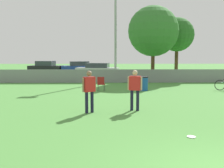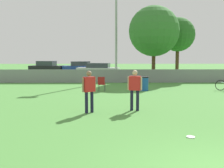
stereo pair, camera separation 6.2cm
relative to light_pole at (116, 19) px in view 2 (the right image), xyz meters
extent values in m
cube|color=gray|center=(1.68, -1.96, -4.88)|extent=(23.77, 0.03, 1.10)
cylinder|color=#9E9EA3|center=(0.00, 0.00, -0.95)|extent=(0.20, 0.20, 8.96)
cylinder|color=#4C331E|center=(3.27, -0.45, -4.08)|extent=(0.32, 0.32, 2.70)
sphere|color=#33702D|center=(3.27, -0.45, -1.09)|extent=(4.39, 4.39, 4.39)
cylinder|color=#4C331E|center=(5.77, 1.20, -3.94)|extent=(0.32, 0.32, 2.98)
sphere|color=#286023|center=(5.77, 1.20, -1.26)|extent=(3.16, 3.16, 3.16)
cylinder|color=#191933|center=(-1.61, -13.85, -4.99)|extent=(0.13, 0.13, 0.87)
cylinder|color=#191933|center=(-1.40, -13.71, -4.99)|extent=(0.13, 0.13, 0.87)
cube|color=red|center=(-1.51, -13.78, -4.25)|extent=(0.51, 0.44, 0.60)
sphere|color=#8C664C|center=(-1.51, -13.78, -3.82)|extent=(0.22, 0.22, 0.22)
cylinder|color=#8C664C|center=(-1.73, -13.93, -4.27)|extent=(0.08, 0.08, 0.57)
cylinder|color=#8C664C|center=(-1.28, -13.63, -4.27)|extent=(0.08, 0.08, 0.57)
cylinder|color=#191933|center=(0.27, -13.32, -4.99)|extent=(0.13, 0.13, 0.87)
cylinder|color=#191933|center=(0.51, -13.40, -4.99)|extent=(0.13, 0.13, 0.87)
cube|color=red|center=(0.39, -13.36, -4.25)|extent=(0.50, 0.34, 0.60)
sphere|color=#D8AD8C|center=(0.39, -13.36, -3.82)|extent=(0.22, 0.22, 0.22)
cylinder|color=#D8AD8C|center=(0.13, -13.28, -4.27)|extent=(0.08, 0.08, 0.57)
cylinder|color=#D8AD8C|center=(0.65, -13.44, -4.27)|extent=(0.08, 0.08, 0.57)
cylinder|color=white|center=(1.64, -17.20, -5.41)|extent=(0.25, 0.25, 0.03)
torus|color=white|center=(1.64, -17.20, -5.41)|extent=(0.26, 0.26, 0.03)
cylinder|color=#333338|center=(-0.92, -6.92, -5.22)|extent=(0.02, 0.02, 0.42)
cylinder|color=#333338|center=(-1.31, -6.87, -5.22)|extent=(0.02, 0.02, 0.42)
cylinder|color=#333338|center=(-0.97, -7.32, -5.22)|extent=(0.02, 0.02, 0.42)
cylinder|color=#333338|center=(-1.36, -7.27, -5.22)|extent=(0.02, 0.02, 0.42)
cube|color=maroon|center=(-1.14, -7.10, -4.99)|extent=(0.50, 0.50, 0.03)
cube|color=maroon|center=(-1.16, -7.31, -4.74)|extent=(0.44, 0.08, 0.48)
torus|color=black|center=(6.64, -6.95, -5.08)|extent=(0.69, 0.16, 0.69)
cylinder|color=#194C99|center=(1.58, -6.98, -5.00)|extent=(0.61, 0.61, 0.85)
cylinder|color=black|center=(1.58, -6.98, -4.53)|extent=(0.64, 0.64, 0.08)
cylinder|color=black|center=(-6.82, 9.59, -5.12)|extent=(0.64, 0.30, 0.62)
cylinder|color=black|center=(-7.10, 8.14, -5.12)|extent=(0.64, 0.30, 0.62)
cylinder|color=black|center=(-9.24, 10.06, -5.12)|extent=(0.64, 0.30, 0.62)
cylinder|color=black|center=(-9.52, 8.61, -5.12)|extent=(0.64, 0.30, 0.62)
cube|color=black|center=(-8.17, 9.10, -4.87)|extent=(4.23, 2.43, 0.76)
cube|color=#2D333D|center=(-8.17, 9.10, -4.21)|extent=(2.31, 1.86, 0.57)
cylinder|color=black|center=(-2.93, 10.62, -5.10)|extent=(0.66, 0.29, 0.64)
cylinder|color=black|center=(-2.65, 9.02, -5.10)|extent=(0.66, 0.29, 0.64)
cylinder|color=black|center=(-5.65, 10.14, -5.10)|extent=(0.66, 0.29, 0.64)
cylinder|color=black|center=(-5.36, 8.54, -5.10)|extent=(0.66, 0.29, 0.64)
cube|color=navy|center=(-4.15, 9.58, -4.87)|extent=(4.71, 2.60, 0.71)
cube|color=#2D333D|center=(-4.15, 9.58, -4.25)|extent=(2.56, 2.00, 0.53)
cylinder|color=black|center=(-0.24, 5.65, -5.10)|extent=(0.67, 0.30, 0.65)
cylinder|color=black|center=(-0.52, 4.24, -5.10)|extent=(0.67, 0.30, 0.65)
cylinder|color=black|center=(-3.00, 6.19, -5.10)|extent=(0.67, 0.30, 0.65)
cylinder|color=black|center=(-3.27, 4.78, -5.10)|extent=(0.67, 0.30, 0.65)
cube|color=#B7B7BC|center=(-1.76, 5.22, -4.88)|extent=(4.77, 2.49, 0.67)
cube|color=#2D333D|center=(-1.76, 5.22, -4.29)|extent=(2.59, 1.88, 0.51)
camera|label=1|loc=(-0.82, -25.06, -3.01)|focal=45.00mm
camera|label=2|loc=(-0.75, -25.06, -3.01)|focal=45.00mm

